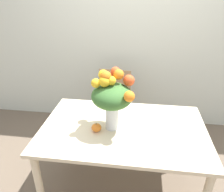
% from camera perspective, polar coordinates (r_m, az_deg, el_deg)
% --- Properties ---
extents(ground_plane, '(12.00, 12.00, 0.00)m').
position_cam_1_polar(ground_plane, '(2.36, 2.54, -22.76)').
color(ground_plane, brown).
extents(wall_back, '(8.00, 0.06, 2.70)m').
position_cam_1_polar(wall_back, '(2.90, 5.69, 17.70)').
color(wall_back, silver).
rests_on(wall_back, ground_plane).
extents(dining_table, '(1.39, 0.89, 0.72)m').
position_cam_1_polar(dining_table, '(1.92, 2.92, -10.37)').
color(dining_table, beige).
rests_on(dining_table, ground_plane).
extents(flower_vase, '(0.34, 0.36, 0.51)m').
position_cam_1_polar(flower_vase, '(1.71, 0.04, 0.06)').
color(flower_vase, silver).
rests_on(flower_vase, dining_table).
extents(pumpkin, '(0.08, 0.08, 0.08)m').
position_cam_1_polar(pumpkin, '(1.81, -4.10, -8.22)').
color(pumpkin, orange).
rests_on(pumpkin, dining_table).
extents(dining_chair_near_window, '(0.45, 0.45, 0.89)m').
position_cam_1_polar(dining_chair_near_window, '(2.73, 0.18, -2.51)').
color(dining_chair_near_window, '#9E7A56').
rests_on(dining_chair_near_window, ground_plane).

